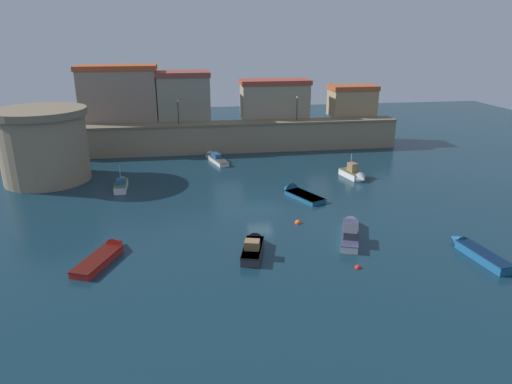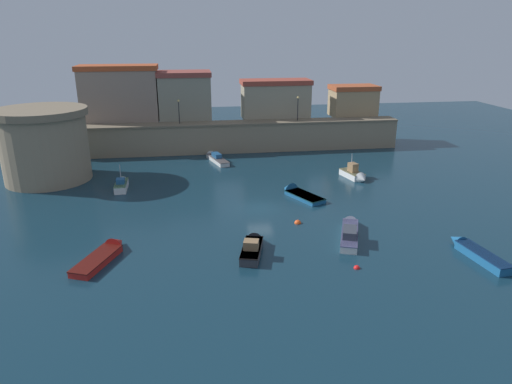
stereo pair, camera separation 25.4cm
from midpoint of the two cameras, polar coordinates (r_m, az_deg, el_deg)
ground_plane at (r=46.62m, az=0.36°, el=-1.95°), size 131.54×131.54×0.00m
quay_wall at (r=68.31m, az=-2.73°, el=6.86°), size 48.51×3.36×4.34m
old_town_backdrop at (r=71.05m, az=-6.40°, el=11.67°), size 44.76×6.10×8.18m
fortress_tower at (r=59.47m, az=-24.88°, el=5.32°), size 10.49×10.49×8.55m
quay_lamp_0 at (r=67.16m, az=-9.74°, el=10.23°), size 0.32×0.32×3.40m
quay_lamp_1 at (r=69.03m, az=4.99°, el=10.73°), size 0.32×0.32×3.52m
moored_boat_0 at (r=63.93m, az=-5.27°, el=4.26°), size 3.24×7.23×1.47m
moored_boat_1 at (r=41.09m, az=11.41°, el=-4.70°), size 3.80×7.30×1.62m
moored_boat_2 at (r=38.55m, az=-18.26°, el=-7.28°), size 3.87×6.45×1.54m
moored_boat_3 at (r=40.75m, az=25.31°, el=-6.61°), size 1.98×6.50×1.19m
moored_boat_4 at (r=37.48m, az=-0.50°, el=-6.72°), size 2.70×5.49×1.75m
moored_boat_5 at (r=50.27m, az=4.90°, el=-0.12°), size 4.25×6.12×1.77m
moored_boat_6 at (r=56.84m, az=11.94°, el=2.15°), size 2.52×4.59×3.24m
moored_boat_7 at (r=54.35m, az=-16.44°, el=0.94°), size 1.34×4.58×3.00m
mooring_buoy_0 at (r=36.04m, az=12.27°, el=-9.17°), size 0.48×0.48×0.48m
mooring_buoy_1 at (r=43.13m, az=5.06°, el=-3.85°), size 0.64×0.64×0.64m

